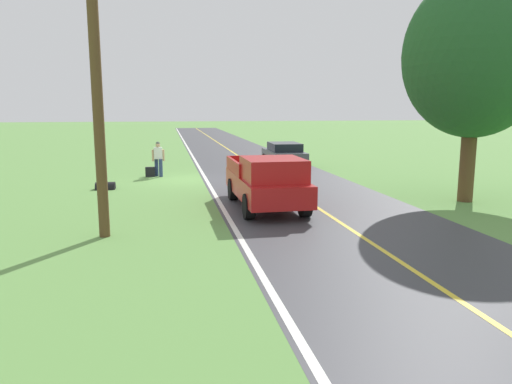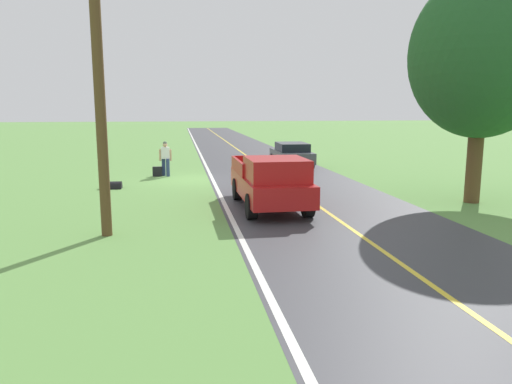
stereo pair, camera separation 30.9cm
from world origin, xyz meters
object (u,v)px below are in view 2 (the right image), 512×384
object	(u,v)px
suitcase_carried	(157,172)
utility_pole_roadside	(99,83)
pickup_truck_passing	(271,181)
tree_far_side_near	(483,55)
sedan_near_oncoming	(292,154)
hitchhiker_walking	(165,157)

from	to	relation	value
suitcase_carried	utility_pole_roadside	world-z (taller)	utility_pole_roadside
suitcase_carried	pickup_truck_passing	bearing A→B (deg)	26.91
utility_pole_roadside	tree_far_side_near	bearing A→B (deg)	-167.59
tree_far_side_near	sedan_near_oncoming	world-z (taller)	tree_far_side_near
pickup_truck_passing	tree_far_side_near	bearing A→B (deg)	-179.95
pickup_truck_passing	utility_pole_roadside	world-z (taller)	utility_pole_roadside
pickup_truck_passing	utility_pole_roadside	distance (m)	6.50
suitcase_carried	tree_far_side_near	xyz separation A→B (m)	(-11.60, 8.69, 4.95)
sedan_near_oncoming	utility_pole_roadside	bearing A→B (deg)	59.36
sedan_near_oncoming	tree_far_side_near	bearing A→B (deg)	109.48
sedan_near_oncoming	utility_pole_roadside	size ratio (longest dim) A/B	0.55
pickup_truck_passing	tree_far_side_near	distance (m)	8.57
suitcase_carried	sedan_near_oncoming	bearing A→B (deg)	111.65
tree_far_side_near	utility_pole_roadside	xyz separation A→B (m)	(12.48, 2.75, -1.16)
hitchhiker_walking	sedan_near_oncoming	bearing A→B (deg)	-159.18
tree_far_side_near	sedan_near_oncoming	distance (m)	12.95
tree_far_side_near	utility_pole_roadside	bearing A→B (deg)	12.41
utility_pole_roadside	hitchhiker_walking	bearing A→B (deg)	-96.46
pickup_truck_passing	sedan_near_oncoming	world-z (taller)	pickup_truck_passing
tree_far_side_near	sedan_near_oncoming	bearing A→B (deg)	-70.52
hitchhiker_walking	sedan_near_oncoming	world-z (taller)	hitchhiker_walking
hitchhiker_walking	suitcase_carried	size ratio (longest dim) A/B	3.57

